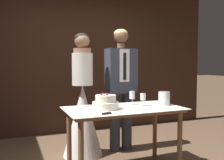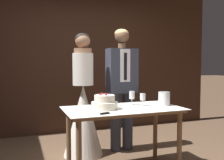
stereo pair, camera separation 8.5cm
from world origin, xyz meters
TOP-DOWN VIEW (x-y plane):
  - wall_back at (0.00, 2.00)m, footprint 5.55×0.12m
  - cake_table at (0.06, -0.00)m, footprint 1.33×0.71m
  - tiered_cake at (-0.16, 0.01)m, footprint 0.29×0.29m
  - cake_knife at (-0.18, -0.25)m, footprint 0.40×0.10m
  - wine_glass_near at (0.25, 0.18)m, footprint 0.07×0.07m
  - wine_glass_middle at (0.33, 0.04)m, footprint 0.06×0.06m
  - hurricane_candle at (0.59, -0.01)m, footprint 0.14×0.14m
  - bride at (-0.23, 0.72)m, footprint 0.54×0.54m
  - groom at (0.34, 0.72)m, footprint 0.42×0.25m

SIDE VIEW (x-z plane):
  - bride at x=-0.23m, z-range -0.22..1.45m
  - cake_table at x=0.06m, z-range 0.28..1.04m
  - cake_knife at x=-0.18m, z-range 0.75..0.78m
  - tiered_cake at x=-0.16m, z-range 0.74..0.92m
  - hurricane_candle at x=0.59m, z-range 0.75..0.92m
  - wine_glass_middle at x=0.33m, z-range 0.78..0.94m
  - wine_glass_near at x=0.25m, z-range 0.79..0.96m
  - groom at x=0.34m, z-range 0.11..1.86m
  - wall_back at x=0.00m, z-range 0.00..2.92m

